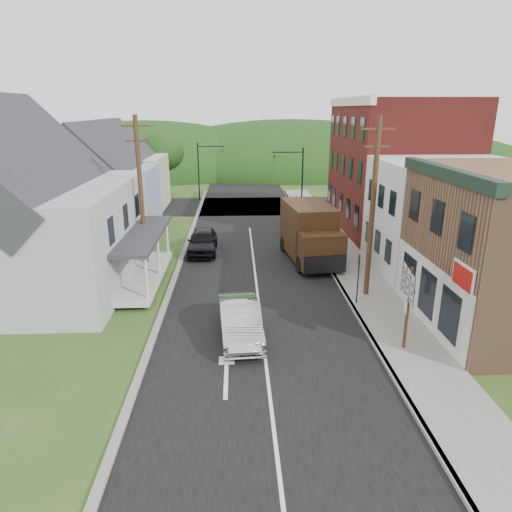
{
  "coord_description": "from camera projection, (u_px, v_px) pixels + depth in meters",
  "views": [
    {
      "loc": [
        -1.04,
        -18.14,
        9.26
      ],
      "look_at": [
        -0.09,
        3.75,
        2.2
      ],
      "focal_mm": 32.0,
      "sensor_mm": 36.0,
      "label": 1
    }
  ],
  "objects": [
    {
      "name": "curb_left",
      "position": [
        178.0,
        269.0,
        27.53
      ],
      "size": [
        0.3,
        55.0,
        0.12
      ],
      "primitive_type": "cube",
      "color": "slate",
      "rests_on": "ground"
    },
    {
      "name": "tree_left_c",
      "position": [
        12.0,
        153.0,
        36.55
      ],
      "size": [
        5.8,
        5.8,
        8.41
      ],
      "color": "#382616",
      "rests_on": "ground"
    },
    {
      "name": "tree_left_d",
      "position": [
        161.0,
        152.0,
        48.69
      ],
      "size": [
        4.8,
        4.8,
        6.94
      ],
      "color": "#382616",
      "rests_on": "ground"
    },
    {
      "name": "curb_right",
      "position": [
        329.0,
        267.0,
        27.9
      ],
      "size": [
        0.2,
        55.0,
        0.15
      ],
      "primitive_type": "cube",
      "color": "slate",
      "rests_on": "ground"
    },
    {
      "name": "route_sign_cluster",
      "position": [
        408.0,
        296.0,
        17.67
      ],
      "size": [
        0.35,
        1.93,
        3.39
      ],
      "rotation": [
        0.0,
        0.0,
        -0.15
      ],
      "color": "#472D19",
      "rests_on": "sidewalk_right"
    },
    {
      "name": "ground",
      "position": [
        262.0,
        329.0,
        20.13
      ],
      "size": [
        120.0,
        120.0,
        0.0
      ],
      "primitive_type": "plane",
      "color": "#2D4719",
      "rests_on": "ground"
    },
    {
      "name": "storefront_red",
      "position": [
        396.0,
        167.0,
        35.23
      ],
      "size": [
        8.0,
        12.0,
        10.0
      ],
      "primitive_type": "cube",
      "color": "maroon",
      "rests_on": "ground"
    },
    {
      "name": "road",
      "position": [
        253.0,
        259.0,
        29.64
      ],
      "size": [
        9.0,
        90.0,
        0.02
      ],
      "primitive_type": "cube",
      "color": "black",
      "rests_on": "ground"
    },
    {
      "name": "storefront_white",
      "position": [
        447.0,
        217.0,
        26.73
      ],
      "size": [
        8.0,
        7.0,
        6.5
      ],
      "primitive_type": "cube",
      "color": "silver",
      "rests_on": "ground"
    },
    {
      "name": "forested_ridge",
      "position": [
        243.0,
        170.0,
        72.43
      ],
      "size": [
        90.0,
        30.0,
        16.0
      ],
      "primitive_type": "ellipsoid",
      "color": "#14350F",
      "rests_on": "ground"
    },
    {
      "name": "house_gray",
      "position": [
        29.0,
        209.0,
        24.04
      ],
      "size": [
        10.2,
        12.24,
        8.35
      ],
      "color": "#ACAFB2",
      "rests_on": "ground"
    },
    {
      "name": "silver_sedan",
      "position": [
        240.0,
        321.0,
        19.22
      ],
      "size": [
        2.02,
        4.8,
        1.54
      ],
      "primitive_type": "imported",
      "rotation": [
        0.0,
        0.0,
        0.09
      ],
      "color": "#ADADB2",
      "rests_on": "ground"
    },
    {
      "name": "sidewalk_right",
      "position": [
        350.0,
        266.0,
        27.96
      ],
      "size": [
        2.8,
        55.0,
        0.15
      ],
      "primitive_type": "cube",
      "color": "slate",
      "rests_on": "ground"
    },
    {
      "name": "utility_pole_right",
      "position": [
        373.0,
        208.0,
        22.26
      ],
      "size": [
        1.6,
        0.26,
        9.0
      ],
      "color": "#472D19",
      "rests_on": "ground"
    },
    {
      "name": "delivery_van",
      "position": [
        310.0,
        233.0,
        28.72
      ],
      "size": [
        3.31,
        6.65,
        3.58
      ],
      "rotation": [
        0.0,
        0.0,
        0.12
      ],
      "color": "#331E0E",
      "rests_on": "ground"
    },
    {
      "name": "house_blue",
      "position": [
        106.0,
        186.0,
        34.71
      ],
      "size": [
        7.14,
        8.16,
        7.28
      ],
      "color": "#8192B0",
      "rests_on": "ground"
    },
    {
      "name": "warning_sign",
      "position": [
        358.0,
        270.0,
        21.94
      ],
      "size": [
        0.2,
        0.73,
        2.72
      ],
      "rotation": [
        0.0,
        0.0,
        -0.24
      ],
      "color": "black",
      "rests_on": "sidewalk_right"
    },
    {
      "name": "cross_road",
      "position": [
        247.0,
        206.0,
        45.8
      ],
      "size": [
        60.0,
        9.0,
        0.02
      ],
      "primitive_type": "cube",
      "color": "black",
      "rests_on": "ground"
    },
    {
      "name": "traffic_signal_right",
      "position": [
        295.0,
        173.0,
        41.5
      ],
      "size": [
        2.87,
        0.2,
        6.0
      ],
      "color": "black",
      "rests_on": "ground"
    },
    {
      "name": "dark_sedan",
      "position": [
        202.0,
        241.0,
        30.64
      ],
      "size": [
        1.9,
        4.7,
        1.6
      ],
      "primitive_type": "imported",
      "rotation": [
        0.0,
        0.0,
        0.0
      ],
      "color": "black",
      "rests_on": "ground"
    },
    {
      "name": "house_cream",
      "position": [
        126.0,
        171.0,
        43.25
      ],
      "size": [
        7.14,
        8.16,
        7.28
      ],
      "color": "#B4AF8C",
      "rests_on": "ground"
    },
    {
      "name": "traffic_signal_left",
      "position": [
        205.0,
        164.0,
        47.8
      ],
      "size": [
        2.87,
        0.2,
        6.0
      ],
      "color": "black",
      "rests_on": "ground"
    },
    {
      "name": "utility_pole_left",
      "position": [
        141.0,
        194.0,
        26.04
      ],
      "size": [
        1.6,
        0.26,
        9.0
      ],
      "color": "#472D19",
      "rests_on": "ground"
    }
  ]
}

